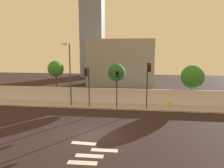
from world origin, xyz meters
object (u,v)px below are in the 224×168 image
object	(u,v)px
street_lamp_curbside	(70,69)
roadside_tree_midleft	(117,73)
roadside_tree_leftmost	(56,69)
traffic_light_left	(117,81)
traffic_light_center	(148,76)
roadside_tree_midright	(193,77)
traffic_light_right	(87,78)
fire_hydrant	(170,105)

from	to	relation	value
street_lamp_curbside	roadside_tree_midleft	bearing A→B (deg)	33.36
roadside_tree_leftmost	roadside_tree_midleft	xyz separation A→B (m)	(7.96, 0.00, -0.37)
street_lamp_curbside	traffic_light_left	bearing A→B (deg)	-4.88
traffic_light_center	roadside_tree_midleft	bearing A→B (deg)	136.10
traffic_light_left	roadside_tree_leftmost	distance (m)	9.23
traffic_light_left	roadside_tree_midright	xyz separation A→B (m)	(8.80, 3.75, 0.13)
traffic_light_right	fire_hydrant	xyz separation A→B (m)	(9.04, 0.77, -2.88)
traffic_light_right	roadside_tree_midright	distance (m)	12.66
traffic_light_center	roadside_tree_leftmost	size ratio (longest dim) A/B	0.98
traffic_light_center	roadside_tree_midleft	world-z (taller)	traffic_light_center
roadside_tree_midleft	roadside_tree_midright	world-z (taller)	roadside_tree_midleft
traffic_light_center	traffic_light_right	size ratio (longest dim) A/B	1.11
traffic_light_right	roadside_tree_midright	xyz separation A→B (m)	(12.05, 3.86, -0.13)
traffic_light_left	traffic_light_center	xyz separation A→B (m)	(3.32, 0.14, 0.58)
traffic_light_right	roadside_tree_leftmost	distance (m)	6.46
traffic_light_left	roadside_tree_midright	bearing A→B (deg)	23.08
fire_hydrant	roadside_tree_midright	xyz separation A→B (m)	(3.02, 3.09, 2.75)
traffic_light_left	fire_hydrant	distance (m)	6.39
traffic_light_right	street_lamp_curbside	distance (m)	2.43
traffic_light_center	roadside_tree_leftmost	bearing A→B (deg)	162.86
traffic_light_left	roadside_tree_midright	distance (m)	9.57
traffic_light_center	traffic_light_left	bearing A→B (deg)	-177.56
traffic_light_right	roadside_tree_leftmost	world-z (taller)	roadside_tree_leftmost
traffic_light_center	roadside_tree_midleft	xyz separation A→B (m)	(-3.75, 3.61, -0.07)
street_lamp_curbside	roadside_tree_midleft	world-z (taller)	street_lamp_curbside
street_lamp_curbside	roadside_tree_leftmost	world-z (taller)	street_lamp_curbside
traffic_light_left	street_lamp_curbside	size ratio (longest dim) A/B	0.59
street_lamp_curbside	fire_hydrant	xyz separation A→B (m)	(11.21, 0.20, -3.79)
roadside_tree_midleft	traffic_light_right	bearing A→B (deg)	-126.12
roadside_tree_leftmost	traffic_light_left	bearing A→B (deg)	-24.09
fire_hydrant	roadside_tree_midleft	world-z (taller)	roadside_tree_midleft
traffic_light_left	roadside_tree_midleft	distance (m)	3.81
street_lamp_curbside	roadside_tree_leftmost	xyz separation A→B (m)	(-2.96, 3.29, -0.28)
traffic_light_right	fire_hydrant	bearing A→B (deg)	4.89
traffic_light_left	roadside_tree_midleft	bearing A→B (deg)	96.60
roadside_tree_leftmost	traffic_light_right	bearing A→B (deg)	-36.93
fire_hydrant	roadside_tree_leftmost	size ratio (longest dim) A/B	0.17
traffic_light_center	traffic_light_right	bearing A→B (deg)	-177.80
fire_hydrant	roadside_tree_leftmost	distance (m)	14.93
fire_hydrant	roadside_tree_midleft	distance (m)	7.62
roadside_tree_leftmost	traffic_light_center	bearing A→B (deg)	-17.14
traffic_light_center	fire_hydrant	distance (m)	4.08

